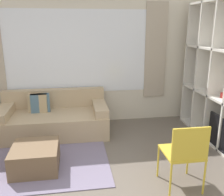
% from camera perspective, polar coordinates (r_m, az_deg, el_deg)
% --- Properties ---
extents(wall_back, '(6.35, 0.11, 2.70)m').
position_cam_1_polar(wall_back, '(5.03, -7.98, 9.32)').
color(wall_back, beige).
rests_on(wall_back, ground_plane).
extents(area_rug, '(2.86, 1.71, 0.01)m').
position_cam_1_polar(area_rug, '(4.10, -22.04, -13.21)').
color(area_rug, slate).
rests_on(area_rug, ground_plane).
extents(couch_main, '(1.94, 0.97, 0.76)m').
position_cam_1_polar(couch_main, '(4.78, -13.16, -4.62)').
color(couch_main, tan).
rests_on(couch_main, ground_plane).
extents(ottoman, '(0.63, 0.66, 0.34)m').
position_cam_1_polar(ottoman, '(3.73, -17.06, -12.86)').
color(ottoman, brown).
rests_on(ottoman, ground_plane).
extents(folding_chair, '(0.44, 0.46, 0.86)m').
position_cam_1_polar(folding_chair, '(3.12, 16.31, -11.56)').
color(folding_chair, gold).
rests_on(folding_chair, ground_plane).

